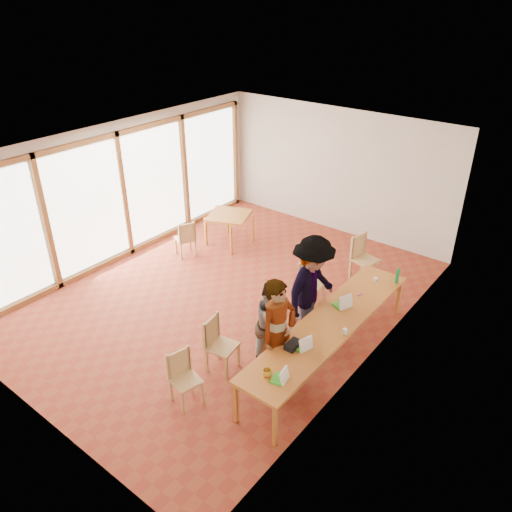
{
  "coord_description": "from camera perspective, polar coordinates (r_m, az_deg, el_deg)",
  "views": [
    {
      "loc": [
        5.5,
        -6.18,
        5.45
      ],
      "look_at": [
        0.63,
        0.06,
        1.1
      ],
      "focal_mm": 35.0,
      "sensor_mm": 36.0,
      "label": 1
    }
  ],
  "objects": [
    {
      "name": "person_mid",
      "position": [
        7.83,
        2.02,
        -7.9
      ],
      "size": [
        0.72,
        0.85,
        1.55
      ],
      "primitive_type": "imported",
      "rotation": [
        0.0,
        0.0,
        1.76
      ],
      "color": "gray",
      "rests_on": "ground"
    },
    {
      "name": "ceiling",
      "position": [
        8.62,
        -3.64,
        12.36
      ],
      "size": [
        6.0,
        8.0,
        0.04
      ],
      "primitive_type": "cube",
      "color": "white",
      "rests_on": "wall_back"
    },
    {
      "name": "green_bottle",
      "position": [
        9.18,
        15.85,
        -2.22
      ],
      "size": [
        0.07,
        0.07,
        0.28
      ],
      "primitive_type": "cylinder",
      "color": "#116D30",
      "rests_on": "communal_table"
    },
    {
      "name": "clear_glass",
      "position": [
        7.78,
        10.11,
        -8.48
      ],
      "size": [
        0.07,
        0.07,
        0.09
      ],
      "primitive_type": "cylinder",
      "color": "silver",
      "rests_on": "communal_table"
    },
    {
      "name": "wall_front",
      "position": [
        7.11,
        -25.19,
        -8.12
      ],
      "size": [
        6.0,
        0.1,
        3.0
      ],
      "primitive_type": "cube",
      "color": "beige",
      "rests_on": "ground"
    },
    {
      "name": "ground",
      "position": [
        9.9,
        -3.11,
        -4.65
      ],
      "size": [
        8.0,
        8.0,
        0.0
      ],
      "primitive_type": "plane",
      "color": "brown",
      "rests_on": "ground"
    },
    {
      "name": "condiment_cup",
      "position": [
        9.2,
        13.49,
        -2.6
      ],
      "size": [
        0.08,
        0.08,
        0.06
      ],
      "primitive_type": "cylinder",
      "color": "white",
      "rests_on": "communal_table"
    },
    {
      "name": "yellow_mug",
      "position": [
        6.95,
        1.27,
        -13.2
      ],
      "size": [
        0.15,
        0.15,
        0.1
      ],
      "primitive_type": "imported",
      "rotation": [
        0.0,
        0.0,
        -0.18
      ],
      "color": "gold",
      "rests_on": "communal_table"
    },
    {
      "name": "chair_spare",
      "position": [
        11.18,
        -7.99,
        2.33
      ],
      "size": [
        0.53,
        0.53,
        0.45
      ],
      "rotation": [
        0.0,
        0.0,
        2.72
      ],
      "color": "tan",
      "rests_on": "ground"
    },
    {
      "name": "side_table",
      "position": [
        11.6,
        -3.11,
        4.41
      ],
      "size": [
        0.9,
        0.9,
        0.75
      ],
      "rotation": [
        0.0,
        0.0,
        0.4
      ],
      "color": "#BB7829",
      "rests_on": "ground"
    },
    {
      "name": "chair_far",
      "position": [
        9.49,
        5.85,
        -2.39
      ],
      "size": [
        0.49,
        0.49,
        0.49
      ],
      "rotation": [
        0.0,
        0.0,
        0.17
      ],
      "color": "tan",
      "rests_on": "ground"
    },
    {
      "name": "wall_back",
      "position": [
        12.22,
        9.2,
        9.56
      ],
      "size": [
        6.0,
        0.1,
        3.0
      ],
      "primitive_type": "cube",
      "color": "beige",
      "rests_on": "ground"
    },
    {
      "name": "window_wall",
      "position": [
        11.19,
        -14.97,
        7.13
      ],
      "size": [
        0.1,
        8.0,
        3.0
      ],
      "primitive_type": "cube",
      "color": "white",
      "rests_on": "ground"
    },
    {
      "name": "chair_empty",
      "position": [
        10.44,
        11.98,
        0.4
      ],
      "size": [
        0.54,
        0.54,
        0.52
      ],
      "rotation": [
        0.0,
        0.0,
        -0.22
      ],
      "color": "tan",
      "rests_on": "ground"
    },
    {
      "name": "black_pouch",
      "position": [
        7.43,
        4.25,
        -10.11
      ],
      "size": [
        0.16,
        0.26,
        0.09
      ],
      "primitive_type": "cube",
      "color": "black",
      "rests_on": "communal_table"
    },
    {
      "name": "laptop_mid",
      "position": [
        7.42,
        5.5,
        -10.1
      ],
      "size": [
        0.28,
        0.3,
        0.21
      ],
      "rotation": [
        0.0,
        0.0,
        -0.31
      ],
      "color": "green",
      "rests_on": "communal_table"
    },
    {
      "name": "chair_near",
      "position": [
        7.48,
        -8.44,
        -12.92
      ],
      "size": [
        0.47,
        0.47,
        0.44
      ],
      "rotation": [
        0.0,
        0.0,
        -0.24
      ],
      "color": "tan",
      "rests_on": "ground"
    },
    {
      "name": "pink_phone",
      "position": [
        8.76,
        11.74,
        -4.29
      ],
      "size": [
        0.05,
        0.1,
        0.01
      ],
      "primitive_type": "cube",
      "color": "#C33884",
      "rests_on": "communal_table"
    },
    {
      "name": "chair_mid",
      "position": [
        7.93,
        -4.54,
        -9.38
      ],
      "size": [
        0.49,
        0.49,
        0.49
      ],
      "rotation": [
        0.0,
        0.0,
        0.17
      ],
      "color": "tan",
      "rests_on": "ground"
    },
    {
      "name": "wall_right",
      "position": [
        7.74,
        13.68,
        -2.78
      ],
      "size": [
        0.1,
        8.0,
        3.0
      ],
      "primitive_type": "cube",
      "color": "beige",
      "rests_on": "ground"
    },
    {
      "name": "laptop_near",
      "position": [
        6.88,
        2.93,
        -13.68
      ],
      "size": [
        0.24,
        0.26,
        0.2
      ],
      "rotation": [
        0.0,
        0.0,
        0.2
      ],
      "color": "green",
      "rests_on": "communal_table"
    },
    {
      "name": "person_near",
      "position": [
        7.48,
        2.54,
        -8.77
      ],
      "size": [
        0.54,
        0.72,
        1.79
      ],
      "primitive_type": "imported",
      "rotation": [
        0.0,
        0.0,
        1.39
      ],
      "color": "gray",
      "rests_on": "ground"
    },
    {
      "name": "communal_table",
      "position": [
        8.04,
        8.5,
        -7.75
      ],
      "size": [
        0.8,
        4.0,
        0.75
      ],
      "color": "#BB7829",
      "rests_on": "ground"
    },
    {
      "name": "person_far",
      "position": [
        8.38,
        6.42,
        -3.77
      ],
      "size": [
        0.74,
        1.26,
        1.92
      ],
      "primitive_type": "imported",
      "rotation": [
        0.0,
        0.0,
        1.59
      ],
      "color": "gray",
      "rests_on": "ground"
    },
    {
      "name": "laptop_far",
      "position": [
        8.37,
        9.99,
        -5.35
      ],
      "size": [
        0.32,
        0.33,
        0.23
      ],
      "rotation": [
        0.0,
        0.0,
        -0.38
      ],
      "color": "green",
      "rests_on": "communal_table"
    }
  ]
}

